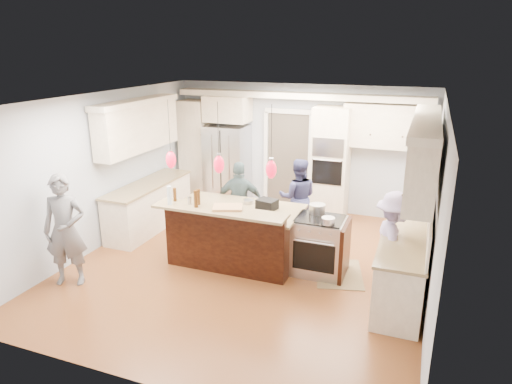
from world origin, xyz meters
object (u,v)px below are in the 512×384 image
refrigerator (227,166)px  person_far_left (298,198)px  kitchen_island (236,233)px  person_bar_end (65,230)px  island_range (321,246)px

refrigerator → person_far_left: (1.95, -1.14, -0.16)m
kitchen_island → person_bar_end: bearing=-142.4°
refrigerator → island_range: 3.71m
island_range → person_far_left: bearing=119.4°
refrigerator → kitchen_island: refrigerator is taller
kitchen_island → island_range: size_ratio=2.28×
refrigerator → island_range: (2.71, -2.49, -0.44)m
kitchen_island → person_bar_end: person_bar_end is taller
kitchen_island → person_bar_end: size_ratio=1.23×
kitchen_island → person_far_left: person_far_left is taller
refrigerator → person_bar_end: 4.22m
refrigerator → person_far_left: size_ratio=1.21×
kitchen_island → island_range: kitchen_island is taller
kitchen_island → island_range: 1.41m
kitchen_island → person_far_left: size_ratio=1.42×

